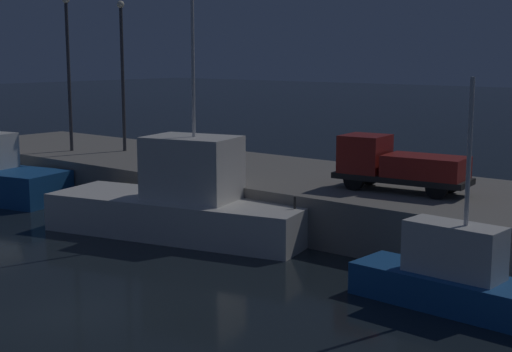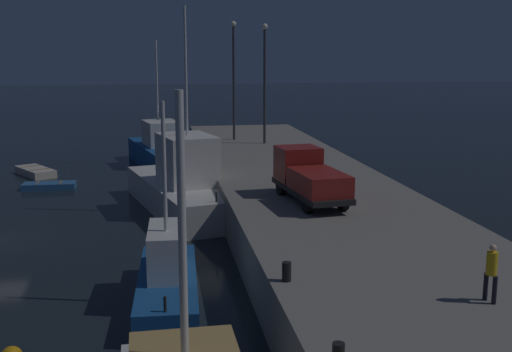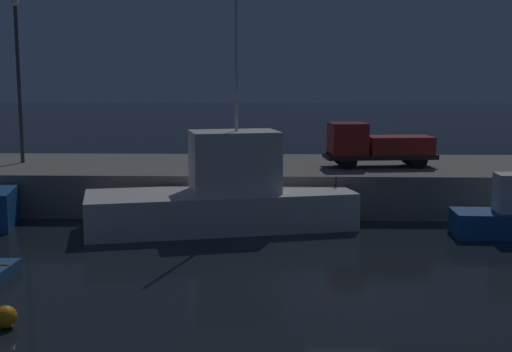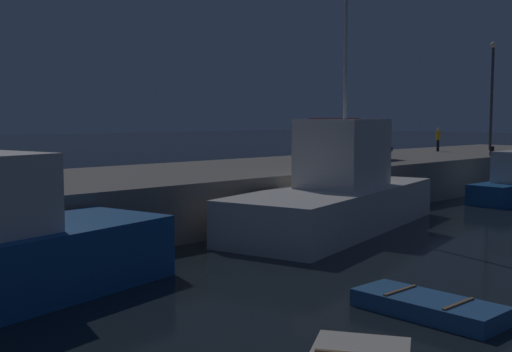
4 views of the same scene
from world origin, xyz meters
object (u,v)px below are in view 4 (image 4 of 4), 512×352
Objects in this scene: dockworker at (438,138)px; bollard_central at (492,151)px; fishing_boat_orange at (338,194)px; utility_truck at (349,140)px; dinghy_orange_near at (428,306)px; lamp_post_central at (492,87)px.

bollard_central is (-2.46, -5.16, -0.64)m from dockworker.
fishing_boat_orange is 2.11× the size of utility_truck.
bollard_central is at bearing 23.38° from dinghy_orange_near.
utility_truck is 10.09× the size of bollard_central.
lamp_post_central is at bearing 13.35° from fishing_boat_orange.
dinghy_orange_near is at bearing -136.94° from utility_truck.
bollard_central is (25.02, 10.82, 2.21)m from dinghy_orange_near.
lamp_post_central is 6.30m from dockworker.
lamp_post_central is at bearing -15.85° from dockworker.
fishing_boat_orange is at bearing 49.39° from dinghy_orange_near.
lamp_post_central is at bearing 2.03° from utility_truck.
lamp_post_central is 4.78× the size of dockworker.
dinghy_orange_near is at bearing -130.61° from fishing_boat_orange.
dinghy_orange_near is at bearing -149.84° from dockworker.
fishing_boat_orange is at bearing -159.93° from dockworker.
dockworker reaches higher than bollard_central.
utility_truck reaches higher than dockworker.
dockworker is (27.48, 15.97, 2.85)m from dinghy_orange_near.
fishing_boat_orange reaches higher than bollard_central.
utility_truck is 3.61× the size of dockworker.
lamp_post_central reaches higher than bollard_central.
dinghy_orange_near is 20.67m from utility_truck.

